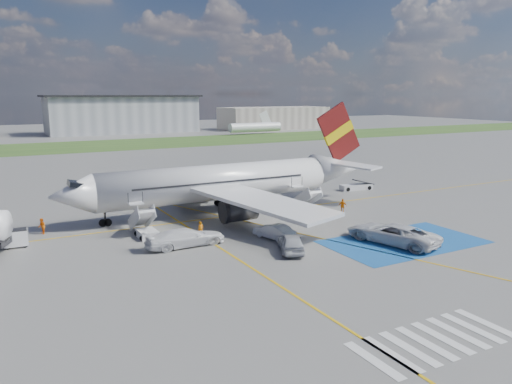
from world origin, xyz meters
The scene contains 21 objects.
ground centered at (0.00, 0.00, 0.00)m, with size 400.00×400.00×0.00m, color #60605E.
grass_strip centered at (0.00, 95.00, 0.01)m, with size 400.00×30.00×0.01m, color #2D4C1E.
taxiway_line_main centered at (0.00, 12.00, 0.01)m, with size 120.00×0.20×0.01m, color gold.
taxiway_line_cross centered at (-5.00, -10.00, 0.01)m, with size 0.20×60.00×0.01m, color gold.
taxiway_line_diag centered at (0.00, 12.00, 0.01)m, with size 0.20×60.00×0.01m, color gold.
staging_box centered at (10.00, -4.00, 0.01)m, with size 14.00×8.00×0.01m, color #185195.
crosswalk centered at (-1.80, -18.00, 0.01)m, with size 9.00×4.00×0.01m.
terminal_centre centered at (20.00, 135.00, 6.00)m, with size 48.00×18.00×12.00m, color gray.
terminal_east centered at (75.00, 128.00, 4.00)m, with size 40.00×16.00×8.00m, color gray.
airliner centered at (1.51, 14.00, 3.39)m, with size 36.81×32.95×11.92m.
airstairs_fwd centered at (-9.50, 8.70, 0.62)m, with size 1.90×5.20×3.60m.
airstairs_aft centered at (9.00, 8.70, 0.62)m, with size 1.90×5.20×3.60m.
gpu_cart centered at (-20.15, 10.78, 0.71)m, with size 1.93×1.29×1.57m.
belt_loader centered at (22.29, 17.17, 0.36)m, with size 4.92×2.33×1.43m.
car_silver_a centered at (-0.25, -1.55, 0.78)m, with size 1.83×4.55×1.55m, color silver.
car_silver_b centered at (0.42, 2.36, 0.69)m, with size 1.47×4.20×1.38m, color silver.
van_white_a centered at (8.78, -3.73, 1.18)m, with size 2.91×6.30×2.36m, color silver.
van_white_b centered at (-7.36, 4.11, 1.02)m, with size 2.13×5.23×2.05m, color white.
crew_fwd centered at (-5.29, 5.73, 0.78)m, with size 0.57×0.37×1.56m, color orange.
crew_nose centered at (-17.77, 14.03, 0.76)m, with size 0.74×0.57×1.52m, color orange.
crew_aft centered at (11.98, 7.15, 0.81)m, with size 0.95×0.40×1.63m, color orange.
Camera 1 is at (-21.81, -34.88, 12.85)m, focal length 35.00 mm.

